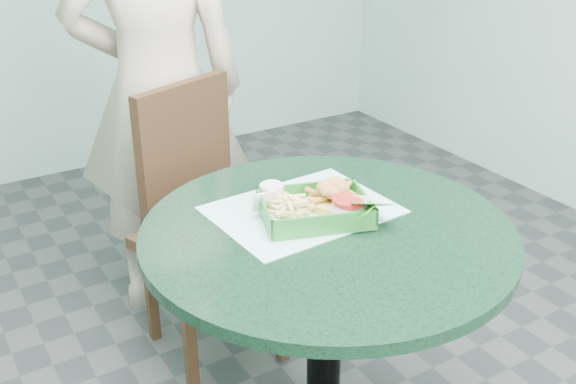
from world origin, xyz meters
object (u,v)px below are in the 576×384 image
dining_chair (200,206)px  food_basket (315,220)px  sauce_ramekin (266,203)px  cafe_table (326,293)px  crab_sandwich (327,198)px  diner_person (156,60)px

dining_chair → food_basket: size_ratio=3.60×
dining_chair → sauce_ramekin: size_ratio=15.34×
cafe_table → dining_chair: bearing=92.1°
crab_sandwich → sauce_ramekin: 0.16m
sauce_ramekin → cafe_table: bearing=-55.4°
crab_sandwich → diner_person: bearing=94.7°
food_basket → dining_chair: bearing=92.0°
food_basket → crab_sandwich: crab_sandwich is taller
sauce_ramekin → crab_sandwich: bearing=-20.2°
crab_sandwich → sauce_ramekin: size_ratio=2.17×
diner_person → sauce_ramekin: diner_person is taller
diner_person → sauce_ramekin: bearing=103.9°
cafe_table → sauce_ramekin: sauce_ramekin is taller
dining_chair → food_basket: dining_chair is taller
food_basket → sauce_ramekin: size_ratio=4.26×
crab_sandwich → dining_chair: bearing=97.2°
sauce_ramekin → food_basket: bearing=-42.5°
food_basket → crab_sandwich: size_ratio=1.96×
cafe_table → food_basket: (-0.00, 0.05, 0.19)m
crab_sandwich → food_basket: bearing=-152.8°
cafe_table → crab_sandwich: (0.05, 0.08, 0.22)m
cafe_table → diner_person: diner_person is taller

